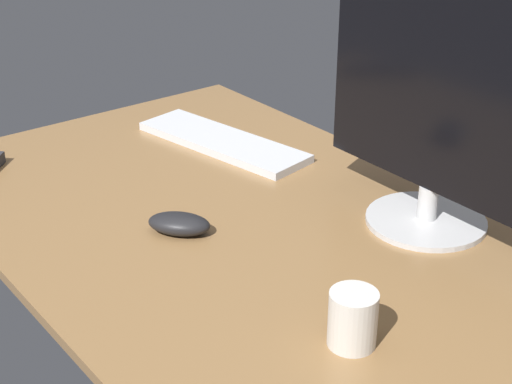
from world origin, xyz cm
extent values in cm
cube|color=olive|center=(0.00, 0.00, 1.00)|extent=(140.00, 84.00, 2.00)
cylinder|color=silver|center=(18.02, 26.09, 2.52)|extent=(22.00, 22.00, 1.03)
cylinder|color=silver|center=(18.02, 26.09, 6.22)|extent=(3.60, 3.60, 6.38)
cube|color=black|center=(18.02, 26.09, 27.27)|extent=(48.51, 2.82, 35.72)
cube|color=silver|center=(-34.53, 17.93, 2.87)|extent=(43.94, 19.96, 1.74)
ellipsoid|color=black|center=(-6.47, -11.70, 3.87)|extent=(12.80, 12.04, 3.75)
cylinder|color=silver|center=(35.71, -9.87, 6.24)|extent=(7.02, 7.02, 8.47)
camera|label=1|loc=(99.50, -76.55, 71.24)|focal=55.38mm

